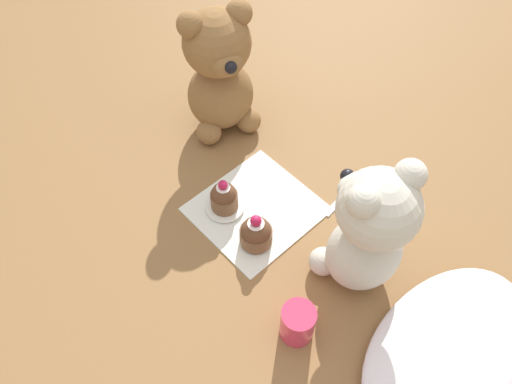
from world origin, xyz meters
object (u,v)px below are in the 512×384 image
Objects in this scene: cupcake_near_tan_bear at (224,197)px; teaspoon at (343,197)px; teddy_bear_cream at (369,230)px; teddy_bear_tan at (220,73)px; juice_glass at (298,323)px; saucer_plate at (225,206)px; cupcake_near_cream_bear at (256,233)px.

teaspoon is (-0.18, 0.13, -0.04)m from cupcake_near_tan_bear.
teddy_bear_cream is 0.96× the size of teddy_bear_tan.
teaspoon is at bearing -154.16° from juice_glass.
teddy_bear_cream is at bearing -77.76° from teddy_bear_tan.
teddy_bear_tan is 0.25m from saucer_plate.
teddy_bear_cream is at bearing -136.45° from teaspoon.
teddy_bear_tan reaches higher than cupcake_near_tan_bear.
cupcake_near_cream_bear is at bearing 161.80° from teaspoon.
teddy_bear_cream reaches higher than juice_glass.
cupcake_near_cream_bear is at bearing 86.04° from saucer_plate.
saucer_plate is 0.22m from teaspoon.
saucer_plate is at bearing 137.95° from teaspoon.
juice_glass is at bearing 74.33° from saucer_plate.
cupcake_near_tan_bear is at bearing 0.00° from saucer_plate.
teddy_bear_cream is 2.45× the size of teaspoon.
teaspoon is (-0.10, -0.11, -0.13)m from teddy_bear_cream.
cupcake_near_cream_bear is 0.09m from cupcake_near_tan_bear.
saucer_plate is at bearing 0.00° from cupcake_near_tan_bear.
teaspoon is (-0.18, 0.04, -0.03)m from cupcake_near_cream_bear.
juice_glass is at bearing 74.33° from cupcake_near_tan_bear.
teddy_bear_cream reaches higher than cupcake_near_tan_bear.
cupcake_near_tan_bear is (0.00, 0.00, 0.03)m from saucer_plate.
teddy_bear_tan is at bearing -116.75° from juice_glass.
saucer_plate is (0.14, 0.17, -0.13)m from teddy_bear_tan.
juice_glass is 0.28m from teaspoon.
juice_glass is (0.06, 0.16, 0.00)m from cupcake_near_cream_bear.
teaspoon is (-0.18, 0.13, -0.01)m from saucer_plate.
juice_glass is at bearing -95.96° from teddy_bear_tan.
cupcake_near_tan_bear is at bearing -105.67° from juice_glass.
teaspoon is at bearing -62.24° from teddy_bear_tan.
cupcake_near_tan_bear reaches higher than cupcake_near_cream_bear.
teddy_bear_cream reaches higher than saucer_plate.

